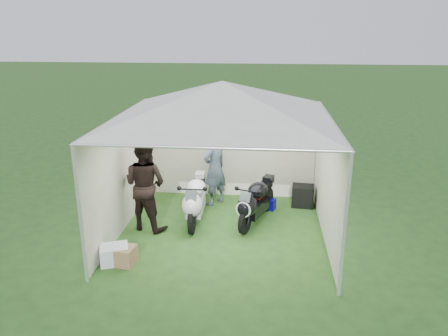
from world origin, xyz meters
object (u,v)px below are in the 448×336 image
Objects in this scene: motorcycle_black at (255,201)px; equipment_box at (303,196)px; person_dark_jacket at (145,184)px; paddock_stand at (268,204)px; crate_0 at (114,254)px; canopy_tent at (222,104)px; person_blue_jacket at (215,168)px; motorcycle_white at (195,199)px; crate_1 at (125,256)px.

motorcycle_black reaches higher than equipment_box.
motorcycle_black is 1.49m from equipment_box.
paddock_stand is at bearing -134.24° from person_dark_jacket.
crate_0 is at bearing 101.77° from person_dark_jacket.
person_blue_jacket is (-0.31, 1.39, -1.70)m from canopy_tent.
person_blue_jacket is at bearing 170.45° from paddock_stand.
canopy_tent reaches higher than person_blue_jacket.
motorcycle_black is at bearing 33.89° from canopy_tent.
motorcycle_black is 2.27m from person_dark_jacket.
motorcycle_white is (-0.61, 0.38, -2.07)m from canopy_tent.
equipment_box is at bearing 40.38° from canopy_tent.
crate_1 is (-0.95, -1.82, -0.34)m from motorcycle_white.
crate_1 is at bearing -118.88° from motorcycle_white.
person_blue_jacket reaches higher than equipment_box.
person_dark_jacket is 3.93× the size of crate_0.
paddock_stand is 3.61m from crate_1.
canopy_tent is 3.30m from crate_0.
crate_0 is (-1.14, -1.80, -0.34)m from motorcycle_white.
crate_0 is at bearing -135.55° from paddock_stand.
equipment_box is (2.01, 0.05, -0.63)m from person_blue_jacket.
canopy_tent reaches higher than crate_1.
person_dark_jacket reaches higher than motorcycle_white.
equipment_box is 4.49m from crate_0.
crate_0 is at bearing -122.48° from motorcycle_black.
motorcycle_white is at bearing -158.04° from motorcycle_black.
canopy_tent reaches higher than paddock_stand.
motorcycle_white is 5.55× the size of paddock_stand.
crate_1 is (-2.47, -2.63, 0.04)m from paddock_stand.
paddock_stand is 0.19× the size of person_blue_jacket.
motorcycle_black is 0.91× the size of person_dark_jacket.
canopy_tent reaches higher than motorcycle_black.
motorcycle_black is at bearing -109.76° from paddock_stand.
motorcycle_white reaches higher than paddock_stand.
paddock_stand is 0.84m from equipment_box.
equipment_box is (1.70, 1.45, -2.33)m from canopy_tent.
person_blue_jacket is at bearing 102.54° from canopy_tent.
motorcycle_black is (0.64, 0.43, -2.09)m from canopy_tent.
paddock_stand is 2.84m from person_dark_jacket.
person_dark_jacket is (-1.54, 0.00, -1.63)m from canopy_tent.
crate_0 is at bearing -123.69° from motorcycle_white.
canopy_tent is 3.08× the size of motorcycle_white.
canopy_tent is at bearing -127.42° from paddock_stand.
person_dark_jacket is (-2.45, -1.18, 0.82)m from paddock_stand.
paddock_stand is at bearing 26.87° from motorcycle_white.
motorcycle_white reaches higher than motorcycle_black.
canopy_tent is at bearing 50.25° from person_blue_jacket.
canopy_tent is 2.19m from motorcycle_white.
paddock_stand is 3.72m from crate_0.
motorcycle_white is 3.83× the size of crate_0.
person_blue_jacket is 4.92× the size of crate_1.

